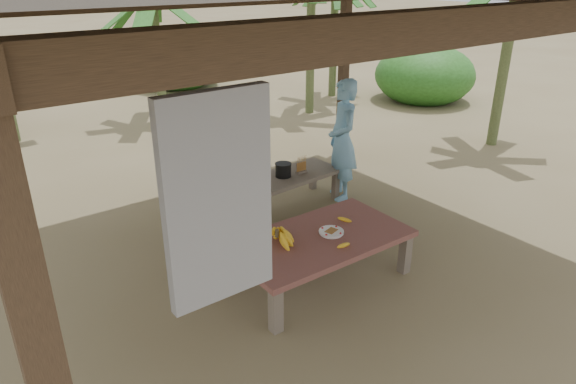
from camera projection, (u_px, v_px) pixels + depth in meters
ground at (292, 260)px, 5.65m from camera, size 80.00×80.00×0.00m
work_table at (319, 242)px, 5.13m from camera, size 1.82×1.03×0.50m
bench at (266, 186)px, 6.54m from camera, size 2.23×0.73×0.45m
ripe_banana_bunch at (277, 237)px, 4.90m from camera, size 0.35×0.31×0.19m
plate at (331, 232)px, 5.15m from camera, size 0.25×0.25×0.04m
loose_banana_front at (343, 245)px, 4.90m from camera, size 0.18×0.06×0.04m
loose_banana_side at (345, 220)px, 5.40m from camera, size 0.12×0.15×0.04m
water_flask at (263, 224)px, 5.09m from camera, size 0.08×0.08×0.29m
green_banana_stalk at (252, 175)px, 6.33m from camera, size 0.29×0.29×0.32m
cooking_pot at (283, 170)px, 6.66m from camera, size 0.20×0.20×0.17m
skewer_rack at (301, 164)px, 6.77m from camera, size 0.18×0.09×0.24m
woman at (342, 140)px, 6.88m from camera, size 0.61×0.71×1.65m
banana_plant_n at (153, 4)px, 9.95m from camera, size 1.80×1.80×2.77m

